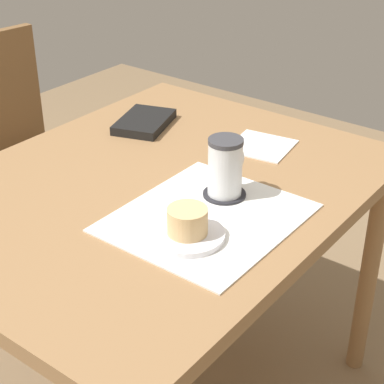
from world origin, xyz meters
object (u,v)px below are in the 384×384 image
(dining_table, at_px, (155,213))
(small_book, at_px, (144,122))
(pastry_plate, at_px, (188,235))
(wooden_chair, at_px, (15,159))
(pastry, at_px, (187,221))
(coffee_mug, at_px, (226,166))

(dining_table, relative_size, small_book, 5.98)
(pastry_plate, height_order, small_book, small_book)
(wooden_chair, distance_m, pastry_plate, 1.06)
(dining_table, distance_m, small_book, 0.35)
(dining_table, height_order, pastry_plate, pastry_plate)
(pastry_plate, xyz_separation_m, small_book, (0.37, 0.44, 0.00))
(pastry_plate, xyz_separation_m, pastry, (0.00, -0.00, 0.03))
(wooden_chair, distance_m, coffee_mug, 1.00)
(coffee_mug, distance_m, small_book, 0.45)
(wooden_chair, height_order, coffee_mug, wooden_chair)
(dining_table, distance_m, coffee_mug, 0.23)
(pastry_plate, distance_m, pastry, 0.03)
(small_book, bearing_deg, wooden_chair, 76.95)
(coffee_mug, relative_size, small_book, 0.73)
(pastry, bearing_deg, dining_table, 56.01)
(pastry, bearing_deg, small_book, 49.66)
(wooden_chair, bearing_deg, pastry, 78.07)
(dining_table, height_order, pastry, pastry)
(dining_table, distance_m, wooden_chair, 0.81)
(wooden_chair, bearing_deg, small_book, 102.00)
(pastry_plate, distance_m, coffee_mug, 0.20)
(wooden_chair, distance_m, small_book, 0.60)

